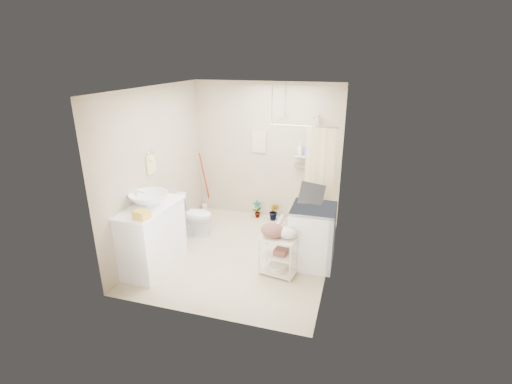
% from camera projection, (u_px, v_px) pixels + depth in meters
% --- Properties ---
extents(floor, '(3.20, 3.20, 0.00)m').
position_uv_depth(floor, '(241.00, 253.00, 6.04)').
color(floor, beige).
rests_on(floor, ground).
extents(ceiling, '(2.80, 3.20, 0.04)m').
position_uv_depth(ceiling, '(238.00, 88.00, 5.13)').
color(ceiling, silver).
rests_on(ceiling, ground).
extents(wall_back, '(2.80, 0.04, 2.60)m').
position_uv_depth(wall_back, '(267.00, 152.00, 7.02)').
color(wall_back, '#BCAC91').
rests_on(wall_back, ground).
extents(wall_front, '(2.80, 0.04, 2.60)m').
position_uv_depth(wall_front, '(194.00, 220.00, 4.15)').
color(wall_front, '#BCAC91').
rests_on(wall_front, ground).
extents(wall_left, '(0.04, 3.20, 2.60)m').
position_uv_depth(wall_left, '(157.00, 170.00, 5.96)').
color(wall_left, '#BCAC91').
rests_on(wall_left, ground).
extents(wall_right, '(0.04, 3.20, 2.60)m').
position_uv_depth(wall_right, '(334.00, 186.00, 5.21)').
color(wall_right, '#BCAC91').
rests_on(wall_right, ground).
extents(vanity, '(0.67, 1.14, 0.98)m').
position_uv_depth(vanity, '(151.00, 237.00, 5.51)').
color(vanity, white).
rests_on(vanity, ground).
extents(sink, '(0.61, 0.61, 0.19)m').
position_uv_depth(sink, '(149.00, 199.00, 5.33)').
color(sink, white).
rests_on(sink, vanity).
extents(counter_basket, '(0.23, 0.20, 0.11)m').
position_uv_depth(counter_basket, '(141.00, 215.00, 4.92)').
color(counter_basket, gold).
rests_on(counter_basket, vanity).
extents(floor_basket, '(0.35, 0.31, 0.15)m').
position_uv_depth(floor_basket, '(155.00, 271.00, 5.41)').
color(floor_basket, gold).
rests_on(floor_basket, ground).
extents(toilet, '(0.72, 0.43, 0.72)m').
position_uv_depth(toilet, '(193.00, 215.00, 6.58)').
color(toilet, white).
rests_on(toilet, ground).
extents(mop, '(0.15, 0.15, 1.24)m').
position_uv_depth(mop, '(203.00, 182.00, 7.51)').
color(mop, '#B51B06').
rests_on(mop, ground).
extents(potted_plant_a, '(0.23, 0.22, 0.36)m').
position_uv_depth(potted_plant_a, '(257.00, 209.00, 7.30)').
color(potted_plant_a, brown).
rests_on(potted_plant_a, ground).
extents(potted_plant_b, '(0.21, 0.18, 0.36)m').
position_uv_depth(potted_plant_b, '(274.00, 212.00, 7.18)').
color(potted_plant_b, '#9C4E2D').
rests_on(potted_plant_b, ground).
extents(hanging_towel, '(0.28, 0.03, 0.42)m').
position_uv_depth(hanging_towel, '(259.00, 142.00, 6.98)').
color(hanging_towel, '#CABC88').
rests_on(hanging_towel, wall_back).
extents(towel_ring, '(0.04, 0.22, 0.34)m').
position_uv_depth(towel_ring, '(151.00, 163.00, 5.71)').
color(towel_ring, '#E9DD82').
rests_on(towel_ring, wall_left).
extents(tp_holder, '(0.08, 0.12, 0.14)m').
position_uv_depth(tp_holder, '(164.00, 202.00, 6.19)').
color(tp_holder, silver).
rests_on(tp_holder, wall_left).
extents(shower, '(1.10, 1.10, 2.10)m').
position_uv_depth(shower, '(306.00, 177.00, 6.39)').
color(shower, silver).
rests_on(shower, ground).
extents(shampoo_bottle_a, '(0.11, 0.11, 0.22)m').
position_uv_depth(shampoo_bottle_a, '(300.00, 149.00, 6.72)').
color(shampoo_bottle_a, white).
rests_on(shampoo_bottle_a, shower).
extents(shampoo_bottle_b, '(0.08, 0.08, 0.16)m').
position_uv_depth(shampoo_bottle_b, '(306.00, 151.00, 6.73)').
color(shampoo_bottle_b, '#4765B3').
rests_on(shampoo_bottle_b, shower).
extents(washing_machine, '(0.65, 0.68, 0.94)m').
position_uv_depth(washing_machine, '(312.00, 236.00, 5.59)').
color(washing_machine, white).
rests_on(washing_machine, ground).
extents(laundry_rack, '(0.56, 0.38, 0.72)m').
position_uv_depth(laundry_rack, '(278.00, 252.00, 5.35)').
color(laundry_rack, beige).
rests_on(laundry_rack, ground).
extents(ironing_board, '(0.37, 0.13, 1.30)m').
position_uv_depth(ironing_board, '(305.00, 223.00, 5.58)').
color(ironing_board, black).
rests_on(ironing_board, ground).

